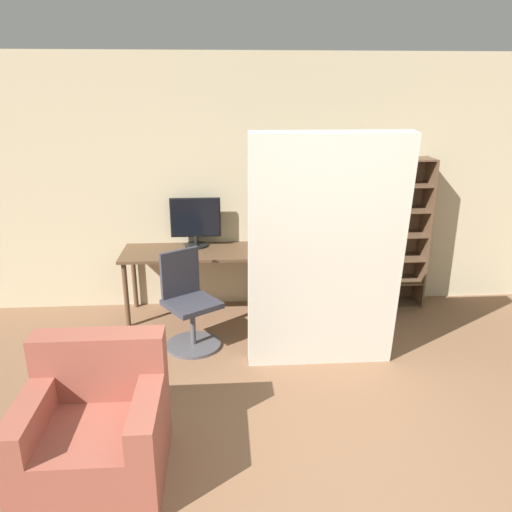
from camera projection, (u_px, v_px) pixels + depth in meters
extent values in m
cube|color=#C6B793|center=(296.00, 185.00, 5.41)|extent=(8.00, 0.06, 2.70)
cube|color=brown|center=(194.00, 252.00, 5.22)|extent=(1.49, 0.62, 0.03)
cylinder|color=brown|center=(126.00, 295.00, 5.06)|extent=(0.05, 0.05, 0.70)
cylinder|color=brown|center=(260.00, 292.00, 5.14)|extent=(0.05, 0.05, 0.70)
cylinder|color=brown|center=(134.00, 278.00, 5.53)|extent=(0.05, 0.05, 0.70)
cylinder|color=brown|center=(257.00, 275.00, 5.61)|extent=(0.05, 0.05, 0.70)
cylinder|color=black|center=(196.00, 245.00, 5.37)|extent=(0.25, 0.25, 0.02)
cylinder|color=black|center=(196.00, 240.00, 5.35)|extent=(0.04, 0.04, 0.10)
cube|color=black|center=(195.00, 217.00, 5.27)|extent=(0.53, 0.02, 0.42)
cube|color=black|center=(195.00, 218.00, 5.27)|extent=(0.51, 0.03, 0.40)
cylinder|color=#4C4C51|center=(194.00, 345.00, 4.77)|extent=(0.52, 0.52, 0.03)
cylinder|color=#4C4C51|center=(193.00, 325.00, 4.70)|extent=(0.05, 0.05, 0.39)
cube|color=#33333D|center=(192.00, 304.00, 4.63)|extent=(0.61, 0.61, 0.05)
cube|color=#33333D|center=(180.00, 273.00, 4.70)|extent=(0.35, 0.25, 0.45)
cube|color=brown|center=(358.00, 235.00, 5.43)|extent=(0.02, 0.33, 1.65)
cube|color=brown|center=(424.00, 234.00, 5.48)|extent=(0.02, 0.33, 1.65)
cube|color=brown|center=(387.00, 231.00, 5.60)|extent=(0.76, 0.02, 1.65)
cube|color=brown|center=(385.00, 303.00, 5.72)|extent=(0.73, 0.29, 0.02)
cube|color=brown|center=(387.00, 281.00, 5.63)|extent=(0.73, 0.29, 0.02)
cube|color=brown|center=(389.00, 258.00, 5.54)|extent=(0.73, 0.29, 0.02)
cube|color=brown|center=(391.00, 234.00, 5.45)|extent=(0.73, 0.29, 0.02)
cube|color=brown|center=(393.00, 210.00, 5.37)|extent=(0.73, 0.29, 0.02)
cube|color=brown|center=(396.00, 185.00, 5.28)|extent=(0.73, 0.29, 0.02)
cube|color=brown|center=(398.00, 159.00, 5.19)|extent=(0.73, 0.29, 0.02)
cube|color=gold|center=(358.00, 295.00, 5.63)|extent=(0.04, 0.22, 0.21)
cube|color=#232328|center=(361.00, 295.00, 5.68)|extent=(0.03, 0.24, 0.18)
cube|color=silver|center=(365.00, 294.00, 5.67)|extent=(0.04, 0.22, 0.20)
cube|color=#1E4C9E|center=(369.00, 295.00, 5.69)|extent=(0.04, 0.20, 0.17)
cube|color=orange|center=(358.00, 273.00, 5.58)|extent=(0.04, 0.21, 0.17)
cube|color=brown|center=(362.00, 274.00, 5.56)|extent=(0.03, 0.17, 0.17)
cube|color=#7A2D84|center=(363.00, 272.00, 5.64)|extent=(0.02, 0.17, 0.17)
cube|color=orange|center=(367.00, 271.00, 5.59)|extent=(0.03, 0.20, 0.21)
cube|color=silver|center=(370.00, 271.00, 5.57)|extent=(0.03, 0.17, 0.23)
cube|color=#232328|center=(373.00, 273.00, 5.58)|extent=(0.04, 0.25, 0.18)
cube|color=#7A2D84|center=(360.00, 251.00, 5.48)|extent=(0.03, 0.24, 0.17)
cube|color=red|center=(363.00, 250.00, 5.52)|extent=(0.04, 0.18, 0.16)
cube|color=orange|center=(367.00, 248.00, 5.49)|extent=(0.02, 0.21, 0.22)
cube|color=silver|center=(369.00, 247.00, 5.52)|extent=(0.03, 0.22, 0.22)
cube|color=orange|center=(373.00, 251.00, 5.49)|extent=(0.03, 0.23, 0.17)
cube|color=silver|center=(377.00, 249.00, 5.49)|extent=(0.02, 0.17, 0.19)
cube|color=orange|center=(380.00, 252.00, 5.47)|extent=(0.03, 0.19, 0.16)
cube|color=red|center=(361.00, 225.00, 5.38)|extent=(0.02, 0.19, 0.21)
cube|color=brown|center=(363.00, 224.00, 5.41)|extent=(0.02, 0.25, 0.23)
cube|color=#287A38|center=(364.00, 226.00, 5.44)|extent=(0.02, 0.16, 0.16)
cube|color=#1E4C9E|center=(370.00, 225.00, 5.36)|extent=(0.02, 0.20, 0.22)
cube|color=gold|center=(372.00, 225.00, 5.37)|extent=(0.02, 0.22, 0.21)
cube|color=gold|center=(363.00, 199.00, 5.33)|extent=(0.03, 0.19, 0.23)
cube|color=#7A2D84|center=(367.00, 201.00, 5.27)|extent=(0.02, 0.17, 0.20)
cube|color=red|center=(368.00, 200.00, 5.34)|extent=(0.03, 0.24, 0.20)
cube|color=silver|center=(373.00, 203.00, 5.28)|extent=(0.02, 0.18, 0.16)
cube|color=teal|center=(373.00, 199.00, 5.33)|extent=(0.02, 0.25, 0.23)
cube|color=brown|center=(378.00, 201.00, 5.28)|extent=(0.02, 0.18, 0.20)
cube|color=teal|center=(380.00, 200.00, 5.31)|extent=(0.03, 0.25, 0.21)
cube|color=brown|center=(382.00, 199.00, 5.36)|extent=(0.03, 0.17, 0.21)
cube|color=brown|center=(387.00, 200.00, 5.29)|extent=(0.02, 0.21, 0.21)
cube|color=gold|center=(365.00, 176.00, 5.21)|extent=(0.03, 0.20, 0.19)
cube|color=red|center=(367.00, 176.00, 5.28)|extent=(0.04, 0.18, 0.17)
cube|color=orange|center=(371.00, 174.00, 5.25)|extent=(0.02, 0.23, 0.22)
cube|color=#1E4C9E|center=(375.00, 175.00, 5.21)|extent=(0.04, 0.19, 0.20)
cube|color=beige|center=(325.00, 257.00, 4.12)|extent=(1.28, 0.36, 2.04)
cube|color=beige|center=(400.00, 255.00, 4.16)|extent=(0.01, 0.36, 2.00)
cube|color=#934C3D|center=(96.00, 449.00, 3.12)|extent=(0.85, 0.80, 0.40)
cube|color=#934C3D|center=(100.00, 364.00, 3.26)|extent=(0.85, 0.20, 0.45)
cube|color=#934C3D|center=(33.00, 411.00, 3.00)|extent=(0.16, 0.80, 0.20)
cube|color=#934C3D|center=(149.00, 406.00, 3.04)|extent=(0.16, 0.80, 0.20)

